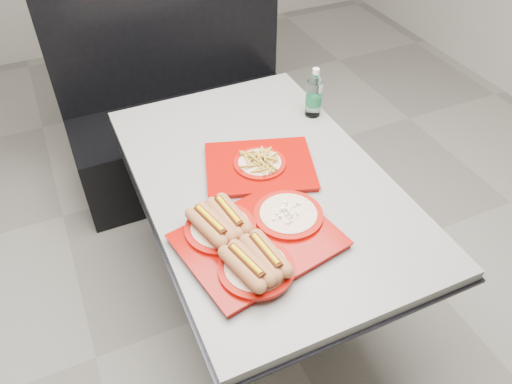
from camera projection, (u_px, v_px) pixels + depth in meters
name	position (u px, v px, depth m)	size (l,w,h in m)	color
ground	(262.00, 296.00, 2.42)	(6.00, 6.00, 0.00)	gray
diner_table	(263.00, 209.00, 2.03)	(0.92, 1.42, 0.75)	black
booth_bench	(183.00, 112.00, 2.89)	(1.30, 0.57, 1.35)	black
tray_near	(253.00, 238.00, 1.63)	(0.56, 0.47, 0.11)	#940904
tray_far	(260.00, 164.00, 1.94)	(0.50, 0.44, 0.08)	#940904
water_bottle	(314.00, 95.00, 2.18)	(0.07, 0.07, 0.23)	silver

